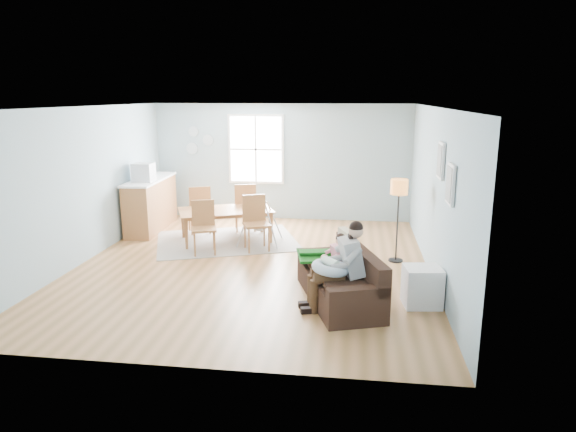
# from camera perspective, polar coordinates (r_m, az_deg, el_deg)

# --- Properties ---
(room) EXTENTS (8.40, 9.40, 3.90)m
(room) POSITION_cam_1_polar(r_m,az_deg,el_deg) (8.55, -4.16, 10.13)
(room) COLOR olive
(window) EXTENTS (1.32, 0.08, 1.62)m
(window) POSITION_cam_1_polar(r_m,az_deg,el_deg) (12.12, -3.57, 7.41)
(window) COLOR white
(window) RESTS_ON room
(pictures) EXTENTS (0.05, 1.34, 0.74)m
(pictures) POSITION_cam_1_polar(r_m,az_deg,el_deg) (7.49, 17.07, 4.74)
(pictures) COLOR white
(pictures) RESTS_ON room
(wall_plates) EXTENTS (0.67, 0.02, 0.66)m
(wall_plates) POSITION_cam_1_polar(r_m,az_deg,el_deg) (12.45, -9.99, 8.23)
(wall_plates) COLOR #9FB2BF
(wall_plates) RESTS_ON room
(sofa) EXTENTS (1.37, 2.05, 0.77)m
(sofa) POSITION_cam_1_polar(r_m,az_deg,el_deg) (7.45, 6.09, -7.36)
(sofa) COLOR black
(sofa) RESTS_ON room
(green_throw) EXTENTS (0.99, 0.85, 0.04)m
(green_throw) POSITION_cam_1_polar(r_m,az_deg,el_deg) (7.93, 4.30, -4.35)
(green_throw) COLOR #125116
(green_throw) RESTS_ON sofa
(beige_pillow) EXTENTS (0.28, 0.45, 0.44)m
(beige_pillow) POSITION_cam_1_polar(r_m,az_deg,el_deg) (7.82, 6.50, -3.12)
(beige_pillow) COLOR tan
(beige_pillow) RESTS_ON sofa
(father) EXTENTS (0.93, 0.56, 1.24)m
(father) POSITION_cam_1_polar(r_m,az_deg,el_deg) (7.04, 5.86, -5.22)
(father) COLOR #99999C
(father) RESTS_ON sofa
(nursing_pillow) EXTENTS (0.67, 0.66, 0.21)m
(nursing_pillow) POSITION_cam_1_polar(r_m,az_deg,el_deg) (7.02, 4.73, -5.77)
(nursing_pillow) COLOR silver
(nursing_pillow) RESTS_ON father
(infant) EXTENTS (0.28, 0.33, 0.13)m
(infant) POSITION_cam_1_polar(r_m,az_deg,el_deg) (7.03, 4.60, -5.07)
(infant) COLOR white
(infant) RESTS_ON nursing_pillow
(toddler) EXTENTS (0.50, 0.38, 0.75)m
(toddler) POSITION_cam_1_polar(r_m,az_deg,el_deg) (7.47, 5.23, -4.24)
(toddler) COLOR white
(toddler) RESTS_ON sofa
(floor_lamp) EXTENTS (0.30, 0.30, 1.47)m
(floor_lamp) POSITION_cam_1_polar(r_m,az_deg,el_deg) (9.09, 12.22, 2.41)
(floor_lamp) COLOR black
(floor_lamp) RESTS_ON room
(storage_cube) EXTENTS (0.56, 0.51, 0.56)m
(storage_cube) POSITION_cam_1_polar(r_m,az_deg,el_deg) (7.48, 14.62, -7.59)
(storage_cube) COLOR white
(storage_cube) RESTS_ON room
(rug) EXTENTS (3.29, 2.91, 0.01)m
(rug) POSITION_cam_1_polar(r_m,az_deg,el_deg) (10.49, -6.82, -2.74)
(rug) COLOR gray
(rug) RESTS_ON room
(dining_table) EXTENTS (2.10, 1.66, 0.65)m
(dining_table) POSITION_cam_1_polar(r_m,az_deg,el_deg) (10.41, -6.86, -1.06)
(dining_table) COLOR olive
(dining_table) RESTS_ON rug
(chair_sw) EXTENTS (0.56, 0.56, 0.99)m
(chair_sw) POSITION_cam_1_polar(r_m,az_deg,el_deg) (9.66, -9.35, -0.80)
(chair_sw) COLOR brown
(chair_sw) RESTS_ON rug
(chair_se) EXTENTS (0.62, 0.62, 1.04)m
(chair_se) POSITION_cam_1_polar(r_m,az_deg,el_deg) (9.76, -3.64, -0.27)
(chair_se) COLOR brown
(chair_se) RESTS_ON rug
(chair_nw) EXTENTS (0.62, 0.62, 1.04)m
(chair_nw) POSITION_cam_1_polar(r_m,az_deg,el_deg) (10.96, -9.80, 1.06)
(chair_nw) COLOR brown
(chair_nw) RESTS_ON rug
(chair_ne) EXTENTS (0.59, 0.59, 1.05)m
(chair_ne) POSITION_cam_1_polar(r_m,az_deg,el_deg) (11.05, -4.78, 1.36)
(chair_ne) COLOR brown
(chair_ne) RESTS_ON rug
(counter) EXTENTS (0.70, 2.04, 1.13)m
(counter) POSITION_cam_1_polar(r_m,az_deg,el_deg) (11.63, -14.98, 1.35)
(counter) COLOR olive
(counter) RESTS_ON room
(monitor) EXTENTS (0.41, 0.39, 0.38)m
(monitor) POSITION_cam_1_polar(r_m,az_deg,el_deg) (11.14, -15.78, 4.70)
(monitor) COLOR #BBBCC1
(monitor) RESTS_ON counter
(baby_swing) EXTENTS (0.86, 0.87, 0.84)m
(baby_swing) POSITION_cam_1_polar(r_m,az_deg,el_deg) (10.20, -3.18, -0.97)
(baby_swing) COLOR #BBBCC1
(baby_swing) RESTS_ON room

